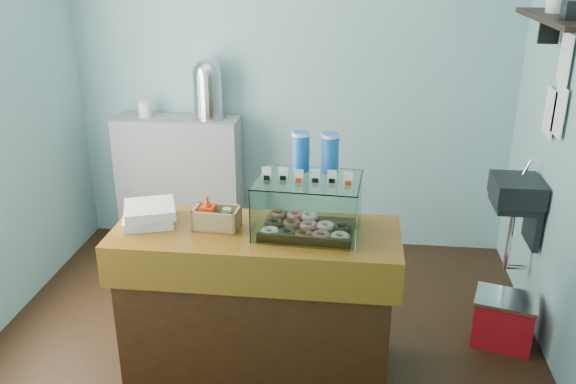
# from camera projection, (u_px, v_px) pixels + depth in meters

# --- Properties ---
(ground) EXTENTS (3.50, 3.50, 0.00)m
(ground) POSITION_uv_depth(u_px,v_px,m) (265.00, 340.00, 3.94)
(ground) COLOR black
(ground) RESTS_ON ground
(room_shell) EXTENTS (3.54, 3.04, 2.82)m
(room_shell) POSITION_uv_depth(u_px,v_px,m) (265.00, 77.00, 3.31)
(room_shell) COLOR #7EADB8
(room_shell) RESTS_ON ground
(counter) EXTENTS (1.60, 0.60, 0.90)m
(counter) POSITION_uv_depth(u_px,v_px,m) (257.00, 300.00, 3.53)
(counter) COLOR #3D1C0B
(counter) RESTS_ON ground
(back_shelf) EXTENTS (1.00, 0.32, 1.10)m
(back_shelf) POSITION_uv_depth(u_px,v_px,m) (181.00, 182.00, 5.04)
(back_shelf) COLOR gray
(back_shelf) RESTS_ON ground
(display_case) EXTENTS (0.59, 0.45, 0.53)m
(display_case) POSITION_uv_depth(u_px,v_px,m) (308.00, 201.00, 3.33)
(display_case) COLOR #321A0F
(display_case) RESTS_ON counter
(condiment_crate) EXTENTS (0.26, 0.17, 0.19)m
(condiment_crate) POSITION_uv_depth(u_px,v_px,m) (215.00, 217.00, 3.38)
(condiment_crate) COLOR tan
(condiment_crate) RESTS_ON counter
(pastry_boxes) EXTENTS (0.36, 0.36, 0.11)m
(pastry_boxes) POSITION_uv_depth(u_px,v_px,m) (149.00, 214.00, 3.45)
(pastry_boxes) COLOR white
(pastry_boxes) RESTS_ON counter
(coffee_urn) EXTENTS (0.26, 0.26, 0.48)m
(coffee_urn) POSITION_uv_depth(u_px,v_px,m) (208.00, 87.00, 4.73)
(coffee_urn) COLOR silver
(coffee_urn) RESTS_ON back_shelf
(red_cooler) EXTENTS (0.43, 0.37, 0.33)m
(red_cooler) POSITION_uv_depth(u_px,v_px,m) (504.00, 320.00, 3.86)
(red_cooler) COLOR red
(red_cooler) RESTS_ON ground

